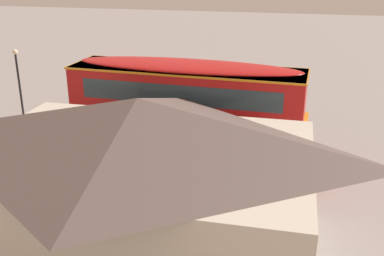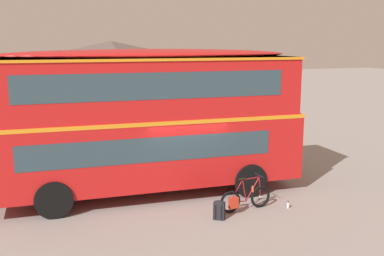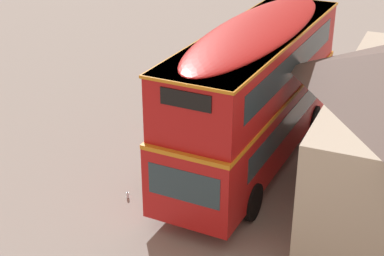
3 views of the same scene
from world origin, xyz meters
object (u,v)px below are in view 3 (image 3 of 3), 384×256
touring_bicycle (156,169)px  double_decker_bus (255,90)px  backpack_on_ground (160,156)px  water_bottle_clear_plastic (128,195)px

touring_bicycle → double_decker_bus: bearing=133.0°
touring_bicycle → backpack_on_ground: size_ratio=3.17×
touring_bicycle → water_bottle_clear_plastic: bearing=-11.6°
touring_bicycle → backpack_on_ground: bearing=-159.8°
backpack_on_ground → double_decker_bus: bearing=114.9°
double_decker_bus → water_bottle_clear_plastic: double_decker_bus is taller
touring_bicycle → water_bottle_clear_plastic: 1.41m
double_decker_bus → touring_bicycle: double_decker_bus is taller
touring_bicycle → backpack_on_ground: 1.04m
backpack_on_ground → touring_bicycle: bearing=20.2°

